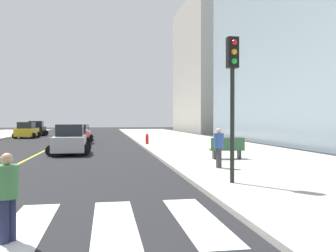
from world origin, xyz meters
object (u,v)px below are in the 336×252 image
(car_yellow_fifth, at_px, (27,131))
(park_bench, at_px, (227,149))
(fire_hydrant, at_px, (147,139))
(car_red_fourth, at_px, (78,135))
(pedestrian_crossing, at_px, (7,193))
(car_black_second, at_px, (36,129))
(car_silver_third, at_px, (70,140))
(car_white_nearest, at_px, (82,133))
(traffic_light_near_corner, at_px, (233,81))
(pedestrian_waiting_east, at_px, (219,146))

(car_yellow_fifth, distance_m, park_bench, 32.56)
(car_yellow_fifth, distance_m, fire_hydrant, 20.44)
(car_red_fourth, xyz_separation_m, pedestrian_crossing, (0.78, -28.10, 0.05))
(car_black_second, xyz_separation_m, car_silver_third, (7.28, -29.30, -0.07))
(car_black_second, relative_size, car_red_fourth, 1.16)
(car_yellow_fifth, bearing_deg, car_silver_third, -69.96)
(car_white_nearest, relative_size, car_red_fourth, 0.94)
(park_bench, bearing_deg, traffic_light_near_corner, 166.30)
(car_white_nearest, xyz_separation_m, pedestrian_waiting_east, (7.34, -25.79, 0.29))
(car_black_second, xyz_separation_m, pedestrian_waiting_east, (14.33, -38.58, 0.12))
(park_bench, bearing_deg, pedestrian_waiting_east, 159.67)
(car_black_second, xyz_separation_m, park_bench, (15.86, -35.15, -0.28))
(park_bench, xyz_separation_m, fire_hydrant, (-2.82, 12.68, -0.11))
(car_black_second, relative_size, pedestrian_crossing, 2.94)
(car_red_fourth, distance_m, traffic_light_near_corner, 24.64)
(car_black_second, bearing_deg, pedestrian_waiting_east, -72.07)
(park_bench, distance_m, pedestrian_waiting_east, 3.78)
(car_silver_third, relative_size, pedestrian_crossing, 2.69)
(car_black_second, xyz_separation_m, car_red_fourth, (7.05, -18.68, -0.13))
(car_silver_third, xyz_separation_m, car_yellow_fifth, (-7.21, 22.63, 0.02))
(car_white_nearest, height_order, traffic_light_near_corner, traffic_light_near_corner)
(pedestrian_crossing, distance_m, fire_hydrant, 24.86)
(traffic_light_near_corner, height_order, pedestrian_crossing, traffic_light_near_corner)
(car_black_second, height_order, car_silver_third, car_black_second)
(pedestrian_waiting_east, bearing_deg, car_red_fourth, 23.18)
(car_white_nearest, bearing_deg, car_black_second, -61.22)
(car_red_fourth, xyz_separation_m, park_bench, (8.81, -16.47, -0.15))
(traffic_light_near_corner, height_order, pedestrian_waiting_east, traffic_light_near_corner)
(car_red_fourth, distance_m, park_bench, 18.68)
(car_red_fourth, height_order, car_yellow_fifth, car_yellow_fifth)
(car_silver_third, bearing_deg, car_white_nearest, -90.19)
(car_white_nearest, distance_m, car_silver_third, 16.52)
(car_silver_third, height_order, car_yellow_fifth, car_yellow_fifth)
(car_white_nearest, relative_size, car_silver_third, 0.88)
(pedestrian_crossing, xyz_separation_m, fire_hydrant, (5.21, 24.31, -0.31))
(park_bench, xyz_separation_m, pedestrian_crossing, (-8.03, -11.63, 0.20))
(pedestrian_crossing, bearing_deg, traffic_light_near_corner, -22.16)
(car_black_second, distance_m, fire_hydrant, 25.98)
(car_yellow_fifth, xyz_separation_m, traffic_light_near_corner, (13.57, -35.60, 2.56))
(car_white_nearest, xyz_separation_m, car_black_second, (-6.99, 12.78, 0.17))
(car_yellow_fifth, bearing_deg, pedestrian_waiting_east, -63.54)
(car_silver_third, xyz_separation_m, pedestrian_crossing, (0.55, -17.48, -0.01))
(car_white_nearest, relative_size, park_bench, 2.09)
(pedestrian_waiting_east, bearing_deg, car_black_second, 23.45)
(car_silver_third, distance_m, car_yellow_fifth, 23.75)
(fire_hydrant, bearing_deg, park_bench, -77.44)
(car_silver_third, height_order, car_red_fourth, car_silver_third)
(car_black_second, height_order, car_yellow_fifth, car_black_second)
(car_yellow_fifth, xyz_separation_m, fire_hydrant, (12.97, -15.79, -0.34))
(car_yellow_fifth, relative_size, traffic_light_near_corner, 0.94)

